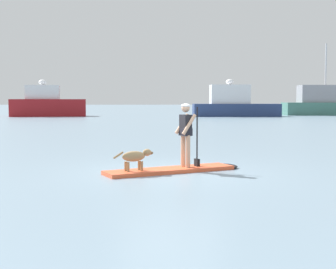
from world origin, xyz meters
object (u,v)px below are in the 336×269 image
Objects in this scene: person_paddler at (186,130)px; dog at (136,157)px; moored_boat_far_port at (47,104)px; moored_boat_port at (234,105)px; paddleboard at (178,170)px; moored_boat_center at (320,104)px.

dog is (-1.31, -0.59, -0.62)m from person_paddler.
moored_boat_port is (21.69, -1.13, -0.04)m from moored_boat_far_port.
moored_boat_center is (21.51, 47.24, 1.36)m from paddleboard.
moored_boat_center is (33.49, 3.16, 0.00)m from moored_boat_far_port.
moored_boat_far_port is 0.88× the size of moored_boat_port.
moored_boat_far_port is 0.92× the size of moored_boat_center.
person_paddler is at bearing 24.18° from dog.
paddleboard is 2.25× the size of person_paddler.
moored_boat_port is at bearing -160.02° from moored_boat_center.
paddleboard is at bearing -114.47° from moored_boat_center.
dog is 44.77m from moored_boat_port.
dog is at bearing -76.26° from moored_boat_far_port.
dog is 45.90m from moored_boat_far_port.
moored_boat_center reaches higher than person_paddler.
moored_boat_far_port is at bearing 105.51° from person_paddler.
paddleboard is 1.04m from person_paddler.
moored_boat_far_port is at bearing 177.01° from moored_boat_port.
dog is 0.11× the size of moored_boat_far_port.
paddleboard is 0.37× the size of moored_boat_port.
person_paddler is 0.17× the size of moored_boat_center.
paddleboard is at bearing -74.79° from moored_boat_far_port.
dog reaches higher than paddleboard.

